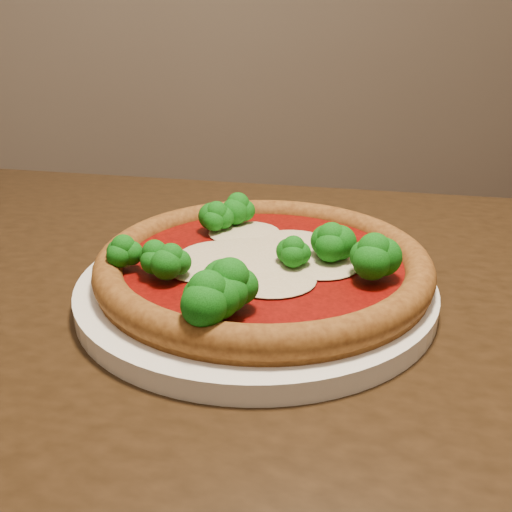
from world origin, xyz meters
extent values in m
cube|color=black|center=(0.03, 0.18, 0.73)|extent=(1.39, 1.12, 0.04)
cylinder|color=black|center=(-0.37, 0.68, 0.35)|extent=(0.06, 0.06, 0.71)
cylinder|color=white|center=(-0.04, 0.22, 0.76)|extent=(0.32, 0.32, 0.02)
cylinder|color=brown|center=(-0.04, 0.23, 0.77)|extent=(0.30, 0.30, 0.01)
torus|color=brown|center=(-0.04, 0.23, 0.78)|extent=(0.30, 0.30, 0.03)
cylinder|color=#760905|center=(-0.04, 0.23, 0.78)|extent=(0.25, 0.25, 0.00)
ellipsoid|color=beige|center=(-0.05, 0.24, 0.78)|extent=(0.10, 0.09, 0.01)
ellipsoid|color=beige|center=(-0.07, 0.24, 0.78)|extent=(0.08, 0.07, 0.01)
ellipsoid|color=beige|center=(-0.04, 0.18, 0.78)|extent=(0.07, 0.07, 0.01)
ellipsoid|color=beige|center=(-0.09, 0.22, 0.78)|extent=(0.06, 0.06, 0.01)
ellipsoid|color=beige|center=(0.01, 0.20, 0.78)|extent=(0.07, 0.06, 0.01)
ellipsoid|color=beige|center=(0.03, 0.25, 0.78)|extent=(0.06, 0.06, 0.01)
ellipsoid|color=beige|center=(0.00, 0.26, 0.78)|extent=(0.07, 0.07, 0.01)
ellipsoid|color=beige|center=(-0.06, 0.32, 0.78)|extent=(0.05, 0.04, 0.00)
ellipsoid|color=beige|center=(-0.04, 0.30, 0.78)|extent=(0.07, 0.07, 0.01)
ellipsoid|color=beige|center=(-0.03, 0.23, 0.78)|extent=(0.11, 0.10, 0.01)
ellipsoid|color=#148216|center=(-0.05, 0.32, 0.80)|extent=(0.04, 0.04, 0.04)
ellipsoid|color=#148216|center=(-0.01, 0.20, 0.80)|extent=(0.04, 0.04, 0.03)
ellipsoid|color=#148216|center=(-0.07, 0.30, 0.80)|extent=(0.04, 0.04, 0.03)
ellipsoid|color=#148216|center=(-0.16, 0.23, 0.80)|extent=(0.04, 0.04, 0.03)
ellipsoid|color=#148216|center=(-0.08, 0.14, 0.81)|extent=(0.05, 0.05, 0.04)
ellipsoid|color=#148216|center=(0.05, 0.17, 0.81)|extent=(0.05, 0.05, 0.04)
ellipsoid|color=#148216|center=(0.02, 0.21, 0.81)|extent=(0.04, 0.04, 0.04)
ellipsoid|color=#148216|center=(-0.12, 0.20, 0.80)|extent=(0.04, 0.04, 0.03)
ellipsoid|color=#148216|center=(-0.13, 0.21, 0.80)|extent=(0.04, 0.04, 0.03)
ellipsoid|color=#148216|center=(-0.09, 0.12, 0.81)|extent=(0.05, 0.05, 0.04)
camera|label=1|loc=(-0.12, -0.24, 0.99)|focal=40.00mm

